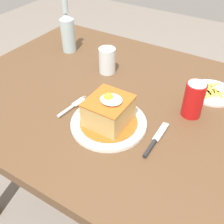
{
  "coord_description": "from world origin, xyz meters",
  "views": [
    {
      "loc": [
        0.29,
        -0.7,
        1.34
      ],
      "look_at": [
        -0.06,
        -0.13,
        0.79
      ],
      "focal_mm": 43.36,
      "sensor_mm": 36.0,
      "label": 1
    }
  ],
  "objects_px": {
    "fork": "(70,108)",
    "drinking_glass": "(107,62)",
    "main_plate": "(109,123)",
    "side_plate_fries": "(212,92)",
    "knife": "(153,143)",
    "soda_can": "(194,100)",
    "beer_bottle_clear": "(68,30)"
  },
  "relations": [
    {
      "from": "fork",
      "to": "beer_bottle_clear",
      "type": "relative_size",
      "value": 0.53
    },
    {
      "from": "drinking_glass",
      "to": "beer_bottle_clear",
      "type": "bearing_deg",
      "value": 164.88
    },
    {
      "from": "fork",
      "to": "main_plate",
      "type": "bearing_deg",
      "value": 0.89
    },
    {
      "from": "knife",
      "to": "beer_bottle_clear",
      "type": "height_order",
      "value": "beer_bottle_clear"
    },
    {
      "from": "beer_bottle_clear",
      "to": "main_plate",
      "type": "bearing_deg",
      "value": -38.38
    },
    {
      "from": "drinking_glass",
      "to": "fork",
      "type": "bearing_deg",
      "value": -84.88
    },
    {
      "from": "main_plate",
      "to": "drinking_glass",
      "type": "height_order",
      "value": "drinking_glass"
    },
    {
      "from": "main_plate",
      "to": "side_plate_fries",
      "type": "bearing_deg",
      "value": 56.15
    },
    {
      "from": "side_plate_fries",
      "to": "beer_bottle_clear",
      "type": "bearing_deg",
      "value": -179.73
    },
    {
      "from": "fork",
      "to": "drinking_glass",
      "type": "height_order",
      "value": "drinking_glass"
    },
    {
      "from": "soda_can",
      "to": "side_plate_fries",
      "type": "bearing_deg",
      "value": 80.18
    },
    {
      "from": "beer_bottle_clear",
      "to": "drinking_glass",
      "type": "distance_m",
      "value": 0.27
    },
    {
      "from": "fork",
      "to": "soda_can",
      "type": "xyz_separation_m",
      "value": [
        0.36,
        0.19,
        0.06
      ]
    },
    {
      "from": "main_plate",
      "to": "soda_can",
      "type": "xyz_separation_m",
      "value": [
        0.21,
        0.19,
        0.05
      ]
    },
    {
      "from": "main_plate",
      "to": "soda_can",
      "type": "distance_m",
      "value": 0.29
    },
    {
      "from": "fork",
      "to": "soda_can",
      "type": "bearing_deg",
      "value": 28.04
    },
    {
      "from": "main_plate",
      "to": "fork",
      "type": "relative_size",
      "value": 1.74
    },
    {
      "from": "fork",
      "to": "soda_can",
      "type": "relative_size",
      "value": 1.14
    },
    {
      "from": "main_plate",
      "to": "soda_can",
      "type": "height_order",
      "value": "soda_can"
    },
    {
      "from": "fork",
      "to": "drinking_glass",
      "type": "bearing_deg",
      "value": 95.12
    },
    {
      "from": "soda_can",
      "to": "drinking_glass",
      "type": "xyz_separation_m",
      "value": [
        -0.39,
        0.09,
        -0.02
      ]
    },
    {
      "from": "main_plate",
      "to": "side_plate_fries",
      "type": "xyz_separation_m",
      "value": [
        0.23,
        0.35,
        -0.0
      ]
    },
    {
      "from": "fork",
      "to": "drinking_glass",
      "type": "relative_size",
      "value": 1.35
    },
    {
      "from": "main_plate",
      "to": "fork",
      "type": "bearing_deg",
      "value": -179.11
    },
    {
      "from": "fork",
      "to": "side_plate_fries",
      "type": "bearing_deg",
      "value": 41.97
    },
    {
      "from": "main_plate",
      "to": "drinking_glass",
      "type": "bearing_deg",
      "value": 123.26
    },
    {
      "from": "main_plate",
      "to": "knife",
      "type": "height_order",
      "value": "main_plate"
    },
    {
      "from": "beer_bottle_clear",
      "to": "side_plate_fries",
      "type": "height_order",
      "value": "beer_bottle_clear"
    },
    {
      "from": "knife",
      "to": "drinking_glass",
      "type": "height_order",
      "value": "drinking_glass"
    },
    {
      "from": "main_plate",
      "to": "side_plate_fries",
      "type": "relative_size",
      "value": 1.45
    },
    {
      "from": "main_plate",
      "to": "knife",
      "type": "relative_size",
      "value": 1.49
    },
    {
      "from": "drinking_glass",
      "to": "main_plate",
      "type": "bearing_deg",
      "value": -56.74
    }
  ]
}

